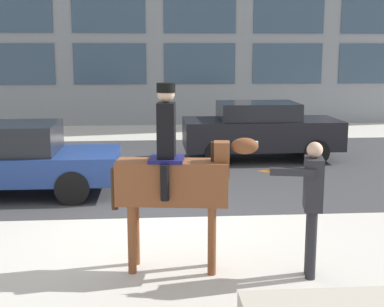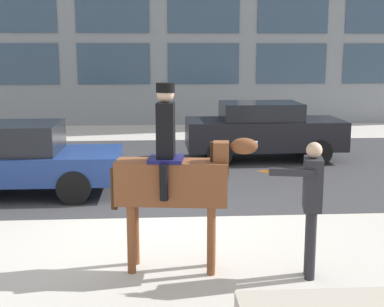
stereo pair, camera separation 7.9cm
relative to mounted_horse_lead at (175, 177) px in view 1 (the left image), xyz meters
The scene contains 6 objects.
ground_plane 2.21m from the mounted_horse_lead, 93.70° to the left, with size 80.00×80.00×0.00m, color beige.
road_surface 6.67m from the mounted_horse_lead, 91.02° to the left, with size 24.13×8.50×0.01m.
mounted_horse_lead is the anchor object (origin of this frame).
pedestrian_bystander 1.77m from the mounted_horse_lead, 12.11° to the right, with size 0.89×0.44×1.77m.
street_car_near_lane 5.21m from the mounted_horse_lead, 128.30° to the left, with size 4.40×1.83×1.47m.
street_car_far_lane 7.82m from the mounted_horse_lead, 70.25° to the left, with size 4.17×1.85×1.56m.
Camera 1 is at (-0.18, -8.56, 2.86)m, focal length 50.00 mm.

